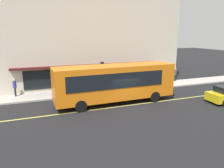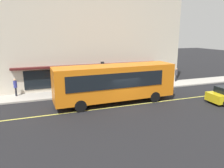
{
  "view_description": "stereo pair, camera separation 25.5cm",
  "coord_description": "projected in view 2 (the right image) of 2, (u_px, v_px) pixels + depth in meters",
  "views": [
    {
      "loc": [
        -7.54,
        -16.52,
        6.3
      ],
      "look_at": [
        -0.57,
        1.96,
        1.6
      ],
      "focal_mm": 34.44,
      "sensor_mm": 36.0,
      "label": 1
    },
    {
      "loc": [
        -7.3,
        -16.6,
        6.3
      ],
      "look_at": [
        -0.57,
        1.96,
        1.6
      ],
      "focal_mm": 34.44,
      "sensor_mm": 36.0,
      "label": 2
    }
  ],
  "objects": [
    {
      "name": "pedestrian_at_corner",
      "position": [
        88.0,
        81.0,
        23.71
      ],
      "size": [
        0.34,
        0.34,
        1.68
      ],
      "color": "black",
      "rests_on": "sidewalk"
    },
    {
      "name": "sidewalk",
      "position": [
        106.0,
        90.0,
        24.01
      ],
      "size": [
        80.0,
        2.73,
        0.15
      ],
      "primitive_type": "cube",
      "color": "#B2ADA3",
      "rests_on": "ground"
    },
    {
      "name": "bus",
      "position": [
        116.0,
        82.0,
        19.46
      ],
      "size": [
        11.18,
        2.8,
        3.5
      ],
      "color": "orange",
      "rests_on": "ground"
    },
    {
      "name": "pedestrian_near_storefront",
      "position": [
        15.0,
        86.0,
        21.3
      ],
      "size": [
        0.34,
        0.34,
        1.77
      ],
      "color": "black",
      "rests_on": "sidewalk"
    },
    {
      "name": "pedestrian_waiting",
      "position": [
        176.0,
        73.0,
        27.77
      ],
      "size": [
        0.34,
        0.34,
        1.74
      ],
      "color": "black",
      "rests_on": "sidewalk"
    },
    {
      "name": "traffic_light",
      "position": [
        103.0,
        69.0,
        22.74
      ],
      "size": [
        0.3,
        0.52,
        3.2
      ],
      "color": "#2D2D33",
      "rests_on": "sidewalk"
    },
    {
      "name": "lane_centre_stripe",
      "position": [
        125.0,
        106.0,
        19.07
      ],
      "size": [
        36.0,
        0.16,
        0.01
      ],
      "primitive_type": "cube",
      "color": "#D8D14C",
      "rests_on": "ground"
    },
    {
      "name": "storefront_building",
      "position": [
        79.0,
        33.0,
        28.55
      ],
      "size": [
        23.47,
        12.03,
        12.71
      ],
      "color": "beige",
      "rests_on": "ground"
    },
    {
      "name": "ground",
      "position": [
        125.0,
        106.0,
        19.07
      ],
      "size": [
        120.0,
        120.0,
        0.0
      ],
      "primitive_type": "plane",
      "color": "black"
    }
  ]
}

